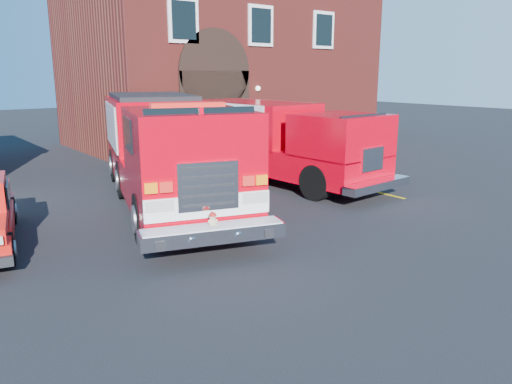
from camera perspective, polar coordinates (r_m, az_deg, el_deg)
ground at (r=12.52m, az=-3.34°, el=-4.77°), size 100.00×100.00×0.00m
parking_stripe_near at (r=17.48m, az=12.69°, el=0.22°), size 0.12×3.00×0.01m
parking_stripe_mid at (r=19.49m, az=5.96°, el=1.83°), size 0.12×3.00×0.01m
parking_stripe_far at (r=21.73m, az=0.55°, el=3.11°), size 0.12×3.00×0.01m
fire_station at (r=28.52m, az=-4.23°, el=14.12°), size 15.20×10.20×8.45m
fire_engine at (r=15.30m, az=-10.23°, el=4.84°), size 5.88×10.89×3.23m
secondary_truck at (r=18.39m, az=2.49°, el=6.06°), size 3.24×8.89×2.84m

